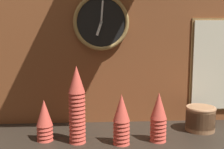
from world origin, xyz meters
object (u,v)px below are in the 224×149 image
at_px(cup_stack_center_left, 77,105).
at_px(cup_stack_center_right, 158,117).
at_px(cup_stack_center, 121,119).
at_px(wall_clock, 101,22).
at_px(cup_stack_left, 44,120).
at_px(bowl_stack_right, 200,118).

height_order(cup_stack_center_left, cup_stack_center_right, cup_stack_center_left).
height_order(cup_stack_center, wall_clock, wall_clock).
bearing_deg(cup_stack_left, cup_stack_center_right, -4.17).
bearing_deg(cup_stack_center, cup_stack_left, 169.77).
relative_size(cup_stack_center, cup_stack_center_right, 1.00).
bearing_deg(cup_stack_left, wall_clock, 41.24).
distance_m(cup_stack_center_right, wall_clock, 0.56).
bearing_deg(cup_stack_center, wall_clock, 105.23).
bearing_deg(cup_stack_center_left, wall_clock, 66.55).
height_order(cup_stack_left, wall_clock, wall_clock).
distance_m(cup_stack_center_right, bowl_stack_right, 0.27).
height_order(cup_stack_center_right, bowl_stack_right, cup_stack_center_right).
height_order(cup_stack_center_left, bowl_stack_right, cup_stack_center_left).
relative_size(cup_stack_center, wall_clock, 0.77).
bearing_deg(bowl_stack_right, cup_stack_left, -173.26).
bearing_deg(cup_stack_left, bowl_stack_right, 6.74).
distance_m(cup_stack_left, cup_stack_center, 0.35).
bearing_deg(wall_clock, cup_stack_left, -138.76).
height_order(cup_stack_center, cup_stack_center_right, same).
xyz_separation_m(cup_stack_center_left, cup_stack_center_right, (0.36, -0.01, -0.06)).
xyz_separation_m(cup_stack_center, wall_clock, (-0.08, 0.29, 0.42)).
distance_m(cup_stack_center_left, bowl_stack_right, 0.62).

